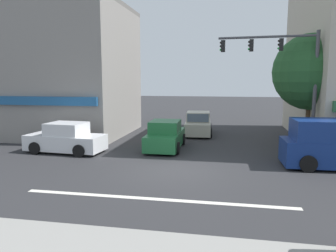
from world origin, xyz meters
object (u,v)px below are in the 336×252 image
Objects in this scene: utility_pole_near_left at (44,66)px; sedan_waiting_far at (66,139)px; traffic_light_mast at (288,70)px; van_crossing_leftbound at (335,145)px; sedan_approaching_near at (165,136)px; sedan_parked_curbside at (198,124)px; street_tree at (311,72)px.

utility_pole_near_left reaches higher than sedan_waiting_far.
traffic_light_mast is 1.33× the size of van_crossing_leftbound.
utility_pole_near_left reaches higher than traffic_light_mast.
sedan_waiting_far is at bearing 176.92° from van_crossing_leftbound.
sedan_approaching_near and sedan_waiting_far have the same top height.
van_crossing_leftbound is at bearing -53.80° from traffic_light_mast.
sedan_waiting_far is 1.00× the size of sedan_parked_curbside.
traffic_light_mast is 8.08m from sedan_parked_curbside.
sedan_parked_curbside is at bearing 75.30° from sedan_approaching_near.
street_tree reaches higher than van_crossing_leftbound.
utility_pole_near_left is 16.66m from van_crossing_leftbound.
sedan_approaching_near is at bearing -8.12° from utility_pole_near_left.
sedan_waiting_far is (2.80, -2.95, -3.94)m from utility_pole_near_left.
traffic_light_mast reaches higher than van_crossing_leftbound.
van_crossing_leftbound reaches higher than sedan_parked_curbside.
sedan_approaching_near is (-8.03, 2.53, -0.29)m from van_crossing_leftbound.
sedan_parked_curbside is at bearing 133.07° from traffic_light_mast.
street_tree is 5.22m from van_crossing_leftbound.
sedan_waiting_far is at bearing -159.92° from sedan_approaching_near.
sedan_approaching_near is 0.98× the size of sedan_parked_curbside.
van_crossing_leftbound is 13.06m from sedan_waiting_far.
sedan_waiting_far is 9.43m from sedan_parked_curbside.
utility_pole_near_left reaches higher than van_crossing_leftbound.
sedan_parked_curbside is at bearing 151.13° from street_tree.
sedan_approaching_near is at bearing 20.08° from sedan_waiting_far.
sedan_waiting_far and sedan_parked_curbside have the same top height.
sedan_approaching_near is 5.33m from sedan_waiting_far.
sedan_parked_curbside is (1.35, 5.13, 0.00)m from sedan_approaching_near.
street_tree is 1.50× the size of sedan_waiting_far.
street_tree is 1.53× the size of sedan_approaching_near.
utility_pole_near_left is at bearing 133.55° from sedan_waiting_far.
traffic_light_mast is at bearing 126.20° from van_crossing_leftbound.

